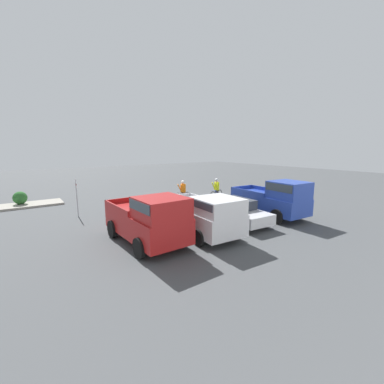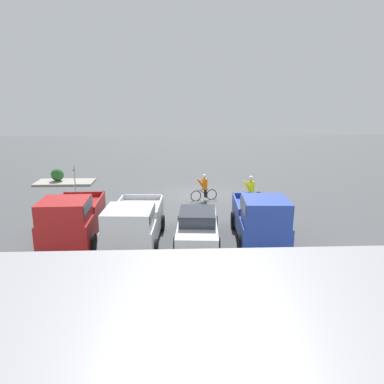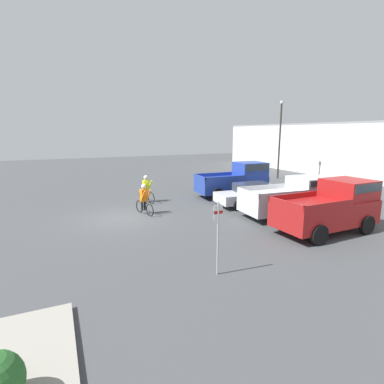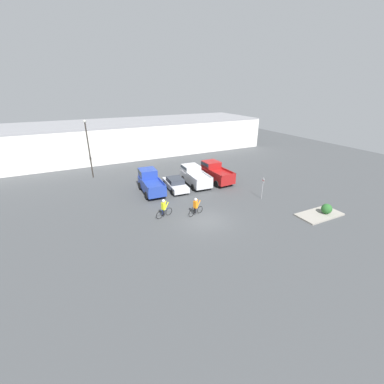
# 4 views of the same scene
# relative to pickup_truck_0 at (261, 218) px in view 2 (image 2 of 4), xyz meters

# --- Properties ---
(ground_plane) EXTENTS (80.00, 80.00, 0.00)m
(ground_plane) POSITION_rel_pickup_truck_0_xyz_m (2.26, -8.74, -1.22)
(ground_plane) COLOR #424447
(pickup_truck_0) EXTENTS (2.43, 5.07, 2.37)m
(pickup_truck_0) POSITION_rel_pickup_truck_0_xyz_m (0.00, 0.00, 0.00)
(pickup_truck_0) COLOR #233D9E
(pickup_truck_0) RESTS_ON ground_plane
(sedan_0) EXTENTS (2.22, 4.71, 1.39)m
(sedan_0) POSITION_rel_pickup_truck_0_xyz_m (2.77, -0.67, -0.51)
(sedan_0) COLOR silver
(sedan_0) RESTS_ON ground_plane
(pickup_truck_1) EXTENTS (2.52, 5.20, 2.07)m
(pickup_truck_1) POSITION_rel_pickup_truck_0_xyz_m (5.59, -0.03, -0.14)
(pickup_truck_1) COLOR silver
(pickup_truck_1) RESTS_ON ground_plane
(pickup_truck_2) EXTENTS (2.41, 4.87, 2.33)m
(pickup_truck_2) POSITION_rel_pickup_truck_0_xyz_m (8.36, -0.37, -0.01)
(pickup_truck_2) COLOR maroon
(pickup_truck_2) RESTS_ON ground_plane
(cyclist_0) EXTENTS (1.72, 0.61, 1.72)m
(cyclist_0) POSITION_rel_pickup_truck_0_xyz_m (1.96, -7.37, -0.36)
(cyclist_0) COLOR black
(cyclist_0) RESTS_ON ground_plane
(cyclist_1) EXTENTS (1.77, 0.62, 1.79)m
(cyclist_1) POSITION_rel_pickup_truck_0_xyz_m (-0.84, -6.45, -0.30)
(cyclist_1) COLOR black
(cyclist_1) RESTS_ON ground_plane
(fire_lane_sign) EXTENTS (0.06, 0.30, 2.39)m
(fire_lane_sign) POSITION_rel_pickup_truck_0_xyz_m (9.98, -7.22, 0.23)
(fire_lane_sign) COLOR #9E9EA3
(fire_lane_sign) RESTS_ON ground_plane
(curb_island) EXTENTS (4.32, 2.14, 0.15)m
(curb_island) POSITION_rel_pickup_truck_0_xyz_m (12.22, -12.66, -1.14)
(curb_island) COLOR gray
(curb_island) RESTS_ON ground_plane
(shrub) EXTENTS (0.95, 0.95, 0.95)m
(shrub) POSITION_rel_pickup_truck_0_xyz_m (12.82, -12.86, -0.59)
(shrub) COLOR #286028
(shrub) RESTS_ON curb_island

